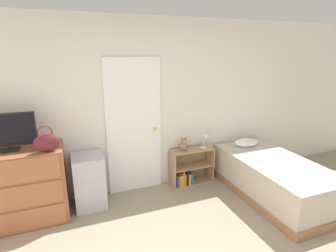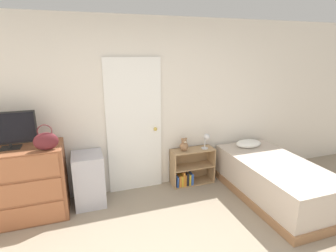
% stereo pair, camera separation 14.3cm
% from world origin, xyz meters
% --- Properties ---
extents(wall_back, '(10.00, 0.06, 2.55)m').
position_xyz_m(wall_back, '(0.00, 2.26, 1.27)').
color(wall_back, silver).
rests_on(wall_back, ground_plane).
extents(door_closed, '(0.82, 0.09, 2.00)m').
position_xyz_m(door_closed, '(-0.12, 2.20, 1.00)').
color(door_closed, white).
rests_on(door_closed, ground_plane).
extents(dresser, '(1.04, 0.56, 0.95)m').
position_xyz_m(dresser, '(-1.63, 1.93, 0.48)').
color(dresser, brown).
rests_on(dresser, ground_plane).
extents(tv, '(0.63, 0.16, 0.45)m').
position_xyz_m(tv, '(-1.69, 1.94, 1.19)').
color(tv, black).
rests_on(tv, dresser).
extents(handbag, '(0.28, 0.11, 0.31)m').
position_xyz_m(handbag, '(-1.27, 1.75, 1.07)').
color(handbag, '#591E23').
rests_on(handbag, dresser).
extents(storage_bin, '(0.41, 0.44, 0.74)m').
position_xyz_m(storage_bin, '(-0.83, 1.99, 0.37)').
color(storage_bin, '#ADADB7').
rests_on(storage_bin, ground_plane).
extents(bookshelf, '(0.69, 0.27, 0.58)m').
position_xyz_m(bookshelf, '(0.72, 2.08, 0.24)').
color(bookshelf, tan).
rests_on(bookshelf, ground_plane).
extents(teddy_bear, '(0.14, 0.14, 0.21)m').
position_xyz_m(teddy_bear, '(0.62, 2.07, 0.67)').
color(teddy_bear, '#8C6647').
rests_on(teddy_bear, bookshelf).
extents(desk_lamp, '(0.12, 0.12, 0.25)m').
position_xyz_m(desk_lamp, '(0.98, 2.03, 0.76)').
color(desk_lamp, silver).
rests_on(desk_lamp, bookshelf).
extents(bed, '(0.97, 1.85, 0.67)m').
position_xyz_m(bed, '(1.72, 1.29, 0.28)').
color(bed, '#996B47').
rests_on(bed, ground_plane).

